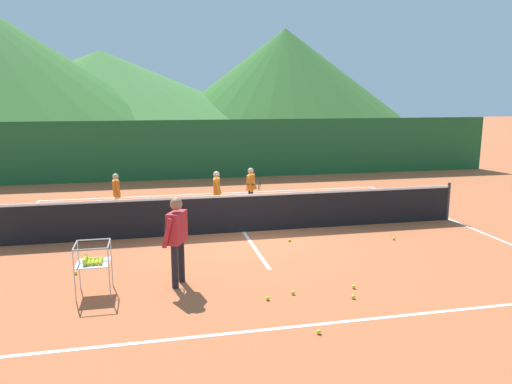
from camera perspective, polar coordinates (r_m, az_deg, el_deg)
ground_plane at (r=12.35m, az=-1.48°, el=-4.71°), size 120.00×120.00×0.00m
line_baseline_near at (r=7.60m, az=6.19°, el=-15.31°), size 11.76×0.08×0.01m
line_baseline_far at (r=17.20m, az=-4.64°, el=-0.16°), size 11.76×0.08×0.01m
line_sideline_east at (r=14.59m, az=21.87°, el=-3.02°), size 0.08×10.29×0.01m
line_service_center at (r=12.35m, az=-1.48°, el=-4.70°), size 0.08×5.59×0.01m
tennis_net at (r=12.22m, az=-1.50°, el=-2.46°), size 11.61×0.08×1.05m
instructor at (r=8.84m, az=-9.30°, el=-4.79°), size 0.50×0.82×1.62m
student_0 at (r=14.23m, az=-16.08°, el=0.11°), size 0.24×0.51×1.26m
student_1 at (r=13.68m, az=-4.63°, el=0.25°), size 0.29×0.53×1.32m
student_2 at (r=14.41m, az=-0.57°, el=0.81°), size 0.41×0.71×1.30m
ball_cart at (r=8.92m, az=-18.68°, el=-7.72°), size 0.58×0.58×0.90m
tennis_ball_0 at (r=9.02m, az=11.41°, el=-10.85°), size 0.07×0.07×0.07m
tennis_ball_1 at (r=7.36m, az=7.37°, el=-15.98°), size 0.07×0.07×0.07m
tennis_ball_3 at (r=11.56m, az=3.97°, el=-5.68°), size 0.07×0.07×0.07m
tennis_ball_4 at (r=8.60m, az=11.35°, el=-11.98°), size 0.07×0.07×0.07m
tennis_ball_5 at (r=8.62m, az=4.37°, el=-11.71°), size 0.07×0.07×0.07m
tennis_ball_6 at (r=10.11m, az=-20.45°, el=-8.89°), size 0.07×0.07×0.07m
tennis_ball_7 at (r=8.38m, az=1.37°, el=-12.38°), size 0.07×0.07×0.07m
tennis_ball_8 at (r=12.13m, az=15.89°, el=-5.27°), size 0.07×0.07×0.07m
windscreen_fence at (r=20.24m, az=-5.94°, el=5.01°), size 25.87×0.08×2.44m
hill_0 at (r=87.00m, az=3.43°, el=13.85°), size 39.71×39.71×14.79m
hill_2 at (r=87.67m, az=-17.65°, el=12.05°), size 53.77×53.77×10.87m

